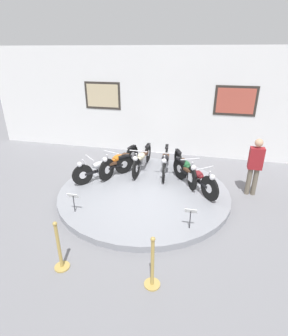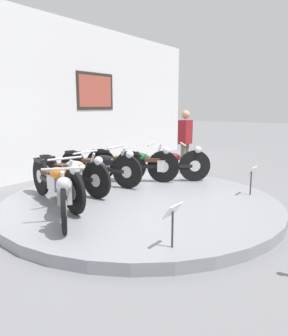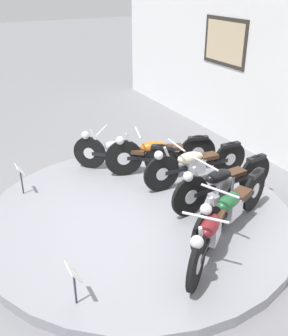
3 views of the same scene
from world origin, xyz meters
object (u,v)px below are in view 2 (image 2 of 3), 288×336
(motorcycle_green, at_px, (133,162))
(motorcycle_maroon, at_px, (165,163))
(visitor_standing, at_px, (185,139))
(info_placard_front_centre, at_px, (251,175))
(motorcycle_silver, at_px, (65,191))
(motorcycle_orange, at_px, (56,180))
(info_placard_front_left, at_px, (173,216))
(motorcycle_cream, at_px, (72,172))
(motorcycle_black, at_px, (100,165))

(motorcycle_green, relative_size, motorcycle_maroon, 1.19)
(visitor_standing, bearing_deg, info_placard_front_centre, -125.04)
(motorcycle_silver, height_order, motorcycle_orange, motorcycle_orange)
(motorcycle_green, height_order, visitor_standing, visitor_standing)
(info_placard_front_left, bearing_deg, info_placard_front_centre, 0.00)
(motorcycle_cream, height_order, info_placard_front_left, motorcycle_cream)
(motorcycle_cream, distance_m, info_placard_front_left, 2.88)
(motorcycle_cream, distance_m, motorcycle_black, 0.75)
(motorcycle_black, bearing_deg, motorcycle_green, -28.00)
(motorcycle_orange, distance_m, info_placard_front_centre, 3.35)
(motorcycle_orange, xyz_separation_m, visitor_standing, (3.88, -0.21, 0.35))
(motorcycle_black, distance_m, visitor_standing, 2.58)
(motorcycle_black, xyz_separation_m, info_placard_front_centre, (0.98, -2.70, -0.02))
(motorcycle_silver, distance_m, motorcycle_orange, 0.66)
(motorcycle_orange, bearing_deg, motorcycle_green, 0.03)
(motorcycle_orange, distance_m, motorcycle_cream, 0.72)
(motorcycle_green, xyz_separation_m, info_placard_front_centre, (0.34, -2.36, -0.03))
(motorcycle_orange, relative_size, motorcycle_maroon, 1.23)
(motorcycle_orange, bearing_deg, motorcycle_black, 13.78)
(motorcycle_orange, height_order, motorcycle_maroon, motorcycle_orange)
(motorcycle_silver, bearing_deg, info_placard_front_centre, -33.63)
(motorcycle_black, height_order, motorcycle_green, motorcycle_green)
(motorcycle_silver, xyz_separation_m, motorcycle_cream, (0.96, 0.91, 0.01))
(visitor_standing, bearing_deg, info_placard_front_left, -152.97)
(motorcycle_maroon, distance_m, info_placard_front_centre, 1.79)
(info_placard_front_centre, bearing_deg, motorcycle_cream, 122.65)
(motorcycle_maroon, height_order, info_placard_front_left, motorcycle_maroon)
(motorcycle_maroon, bearing_deg, motorcycle_silver, -179.98)
(motorcycle_black, bearing_deg, info_placard_front_centre, -70.07)
(motorcycle_maroon, bearing_deg, motorcycle_orange, 166.33)
(motorcycle_green, relative_size, visitor_standing, 1.16)
(motorcycle_orange, distance_m, visitor_standing, 3.90)
(motorcycle_maroon, relative_size, info_placard_front_left, 3.08)
(motorcycle_cream, relative_size, info_placard_front_centre, 3.87)
(motorcycle_cream, relative_size, info_placard_front_left, 3.87)
(motorcycle_orange, relative_size, motorcycle_black, 0.98)
(motorcycle_silver, distance_m, info_placard_front_left, 1.79)
(info_placard_front_centre, bearing_deg, info_placard_front_left, 180.00)
(motorcycle_cream, bearing_deg, info_placard_front_centre, -57.35)
(motorcycle_silver, xyz_separation_m, motorcycle_green, (2.35, 0.57, 0.02))
(info_placard_front_left, height_order, visitor_standing, visitor_standing)
(motorcycle_silver, relative_size, motorcycle_maroon, 0.95)
(motorcycle_silver, bearing_deg, motorcycle_black, 28.01)
(motorcycle_silver, xyz_separation_m, motorcycle_orange, (0.33, 0.57, 0.02))
(motorcycle_orange, bearing_deg, motorcycle_maroon, -13.67)
(motorcycle_orange, distance_m, info_placard_front_left, 2.39)
(motorcycle_cream, xyz_separation_m, visitor_standing, (3.24, -0.55, 0.37))
(motorcycle_green, distance_m, info_placard_front_centre, 2.39)
(motorcycle_black, bearing_deg, motorcycle_maroon, -43.58)
(info_placard_front_centre, bearing_deg, motorcycle_silver, 146.37)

